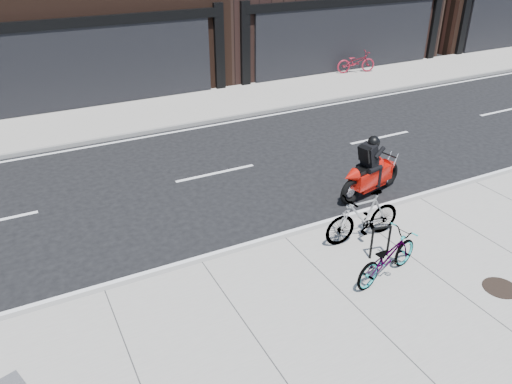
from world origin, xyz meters
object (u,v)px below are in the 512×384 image
manhole_cover (500,288)px  bicycle_rear (363,216)px  motorcycle (374,170)px  bike_rack (381,239)px  bicycle_far (356,62)px  bicycle_front (387,257)px

manhole_cover → bicycle_rear: bearing=116.6°
bicycle_rear → motorcycle: bearing=137.6°
bike_rack → motorcycle: 3.10m
bicycle_far → manhole_cover: bearing=166.6°
bicycle_front → bicycle_far: size_ratio=0.94×
bike_rack → bicycle_front: size_ratio=0.42×
motorcycle → manhole_cover: bearing=-107.8°
bike_rack → manhole_cover: 2.41m
bicycle_rear → manhole_cover: (1.32, -2.64, -0.56)m
bicycle_front → manhole_cover: bearing=-140.9°
bicycle_front → manhole_cover: size_ratio=2.67×
bicycle_front → manhole_cover: (1.74, -1.32, -0.45)m
bike_rack → bicycle_front: bicycle_front is taller
bicycle_front → motorcycle: size_ratio=0.79×
bike_rack → bicycle_far: (8.76, 12.37, 0.05)m
bicycle_far → bicycle_rear: bearing=157.2°
bike_rack → manhole_cover: bearing=-53.3°
motorcycle → manhole_cover: motorcycle is taller
bicycle_rear → motorcycle: size_ratio=0.84×
motorcycle → manhole_cover: size_ratio=3.38×
bike_rack → bicycle_front: bearing=-119.4°
bicycle_front → motorcycle: (2.15, 3.07, 0.09)m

